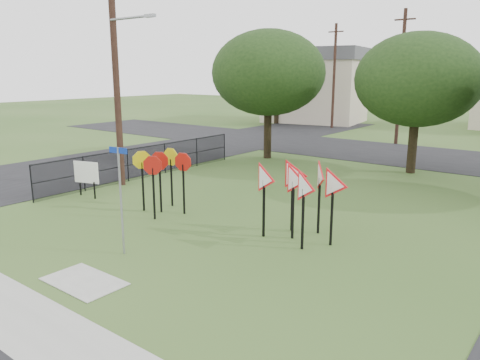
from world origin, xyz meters
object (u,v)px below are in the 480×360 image
street_name_sign (121,194)px  stop_sign_cluster (162,167)px  yield_sign_cluster (301,183)px  info_board (86,174)px

street_name_sign → stop_sign_cluster: 3.97m
yield_sign_cluster → stop_sign_cluster: bearing=-173.2°
stop_sign_cluster → info_board: size_ratio=1.53×
street_name_sign → yield_sign_cluster: street_name_sign is taller
yield_sign_cluster → info_board: size_ratio=2.05×
street_name_sign → yield_sign_cluster: size_ratio=1.01×
street_name_sign → yield_sign_cluster: 5.14m
yield_sign_cluster → street_name_sign: bearing=-128.5°
stop_sign_cluster → yield_sign_cluster: size_ratio=0.75×
street_name_sign → yield_sign_cluster: bearing=51.5°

